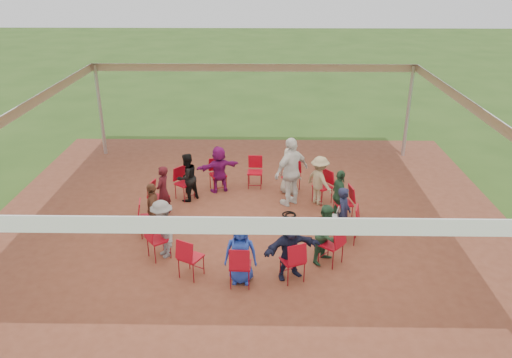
{
  "coord_description": "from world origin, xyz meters",
  "views": [
    {
      "loc": [
        0.36,
        -10.7,
        5.95
      ],
      "look_at": [
        0.16,
        0.3,
        1.15
      ],
      "focal_mm": 35.0,
      "sensor_mm": 36.0,
      "label": 1
    }
  ],
  "objects_px": {
    "chair_7": "(159,199)",
    "laptop": "(336,215)",
    "person_seated_3": "(290,171)",
    "person_seated_4": "(219,169)",
    "person_seated_1": "(339,196)",
    "chair_8": "(149,218)",
    "chair_9": "(158,239)",
    "person_seated_5": "(187,177)",
    "chair_1": "(343,203)",
    "person_seated_7": "(153,209)",
    "chair_4": "(255,172)",
    "chair_5": "(218,175)",
    "chair_13": "(331,245)",
    "person_seated_9": "(241,253)",
    "chair_10": "(191,257)",
    "person_seated_11": "(327,234)",
    "cable_coil": "(290,215)",
    "chair_2": "(322,187)",
    "standing_person": "(291,172)",
    "chair_6": "(184,184)",
    "chair_11": "(240,265)",
    "person_seated_6": "(163,191)",
    "person_seated_8": "(163,229)",
    "chair_12": "(292,261)",
    "person_seated_10": "(290,248)",
    "chair_0": "(348,224)",
    "person_seated_0": "(343,215)",
    "person_seated_2": "(319,180)",
    "chair_3": "(291,177)"
  },
  "relations": [
    {
      "from": "chair_7",
      "to": "laptop",
      "type": "bearing_deg",
      "value": 90.0
    },
    {
      "from": "person_seated_3",
      "to": "person_seated_4",
      "type": "bearing_deg",
      "value": 25.71
    },
    {
      "from": "person_seated_1",
      "to": "person_seated_4",
      "type": "distance_m",
      "value": 3.52
    },
    {
      "from": "chair_8",
      "to": "person_seated_1",
      "type": "bearing_deg",
      "value": 90.0
    },
    {
      "from": "chair_9",
      "to": "person_seated_5",
      "type": "height_order",
      "value": "person_seated_5"
    },
    {
      "from": "person_seated_1",
      "to": "chair_1",
      "type": "bearing_deg",
      "value": -90.0
    },
    {
      "from": "person_seated_7",
      "to": "chair_4",
      "type": "bearing_deg",
      "value": 129.76
    },
    {
      "from": "chair_5",
      "to": "chair_13",
      "type": "relative_size",
      "value": 1.0
    },
    {
      "from": "person_seated_9",
      "to": "laptop",
      "type": "distance_m",
      "value": 2.71
    },
    {
      "from": "chair_10",
      "to": "person_seated_7",
      "type": "relative_size",
      "value": 0.68
    },
    {
      "from": "person_seated_9",
      "to": "person_seated_11",
      "type": "height_order",
      "value": "same"
    },
    {
      "from": "chair_1",
      "to": "chair_13",
      "type": "relative_size",
      "value": 1.0
    },
    {
      "from": "person_seated_4",
      "to": "person_seated_5",
      "type": "xyz_separation_m",
      "value": [
        -0.81,
        -0.59,
        0.0
      ]
    },
    {
      "from": "person_seated_1",
      "to": "cable_coil",
      "type": "height_order",
      "value": "person_seated_1"
    },
    {
      "from": "chair_7",
      "to": "person_seated_1",
      "type": "relative_size",
      "value": 0.68
    },
    {
      "from": "chair_2",
      "to": "chair_4",
      "type": "distance_m",
      "value": 2.06
    },
    {
      "from": "person_seated_4",
      "to": "standing_person",
      "type": "bearing_deg",
      "value": 134.77
    },
    {
      "from": "person_seated_1",
      "to": "laptop",
      "type": "distance_m",
      "value": 0.98
    },
    {
      "from": "chair_6",
      "to": "standing_person",
      "type": "distance_m",
      "value": 2.92
    },
    {
      "from": "chair_8",
      "to": "chair_11",
      "type": "distance_m",
      "value": 2.96
    },
    {
      "from": "person_seated_4",
      "to": "person_seated_6",
      "type": "xyz_separation_m",
      "value": [
        -1.28,
        -1.48,
        0.0
      ]
    },
    {
      "from": "chair_7",
      "to": "chair_2",
      "type": "bearing_deg",
      "value": 115.71
    },
    {
      "from": "chair_10",
      "to": "person_seated_8",
      "type": "relative_size",
      "value": 0.68
    },
    {
      "from": "chair_8",
      "to": "chair_12",
      "type": "height_order",
      "value": "same"
    },
    {
      "from": "chair_9",
      "to": "person_seated_10",
      "type": "relative_size",
      "value": 0.68
    },
    {
      "from": "chair_2",
      "to": "chair_9",
      "type": "xyz_separation_m",
      "value": [
        -3.83,
        -2.8,
        0.0
      ]
    },
    {
      "from": "person_seated_6",
      "to": "person_seated_11",
      "type": "distance_m",
      "value": 4.39
    },
    {
      "from": "cable_coil",
      "to": "chair_4",
      "type": "bearing_deg",
      "value": 117.58
    },
    {
      "from": "person_seated_6",
      "to": "laptop",
      "type": "relative_size",
      "value": 3.41
    },
    {
      "from": "chair_0",
      "to": "person_seated_11",
      "type": "bearing_deg",
      "value": 160.66
    },
    {
      "from": "chair_9",
      "to": "standing_person",
      "type": "distance_m",
      "value": 4.04
    },
    {
      "from": "chair_12",
      "to": "cable_coil",
      "type": "distance_m",
      "value": 2.82
    },
    {
      "from": "chair_12",
      "to": "laptop",
      "type": "relative_size",
      "value": 2.31
    },
    {
      "from": "chair_6",
      "to": "standing_person",
      "type": "relative_size",
      "value": 0.48
    },
    {
      "from": "person_seated_10",
      "to": "chair_6",
      "type": "bearing_deg",
      "value": 103.2
    },
    {
      "from": "chair_1",
      "to": "chair_12",
      "type": "height_order",
      "value": "same"
    },
    {
      "from": "person_seated_5",
      "to": "chair_11",
      "type": "bearing_deg",
      "value": 63.57
    },
    {
      "from": "chair_9",
      "to": "person_seated_0",
      "type": "height_order",
      "value": "person_seated_0"
    },
    {
      "from": "person_seated_2",
      "to": "person_seated_9",
      "type": "xyz_separation_m",
      "value": [
        -1.91,
        -3.58,
        0.0
      ]
    },
    {
      "from": "person_seated_1",
      "to": "chair_13",
      "type": "bearing_deg",
      "value": 157.37
    },
    {
      "from": "person_seated_2",
      "to": "person_seated_11",
      "type": "bearing_deg",
      "value": 141.43
    },
    {
      "from": "chair_8",
      "to": "person_seated_0",
      "type": "xyz_separation_m",
      "value": [
        4.51,
        -0.16,
        0.22
      ]
    },
    {
      "from": "person_seated_6",
      "to": "chair_3",
      "type": "bearing_deg",
      "value": 129.76
    },
    {
      "from": "person_seated_1",
      "to": "chair_8",
      "type": "bearing_deg",
      "value": 90.0
    },
    {
      "from": "person_seated_5",
      "to": "person_seated_0",
      "type": "bearing_deg",
      "value": 102.86
    },
    {
      "from": "chair_12",
      "to": "person_seated_6",
      "type": "height_order",
      "value": "person_seated_6"
    },
    {
      "from": "chair_6",
      "to": "person_seated_4",
      "type": "height_order",
      "value": "person_seated_4"
    },
    {
      "from": "chair_13",
      "to": "person_seated_4",
      "type": "distance_m",
      "value": 4.52
    },
    {
      "from": "chair_13",
      "to": "person_seated_2",
      "type": "height_order",
      "value": "person_seated_2"
    },
    {
      "from": "person_seated_2",
      "to": "chair_4",
      "type": "bearing_deg",
      "value": 22.63
    }
  ]
}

